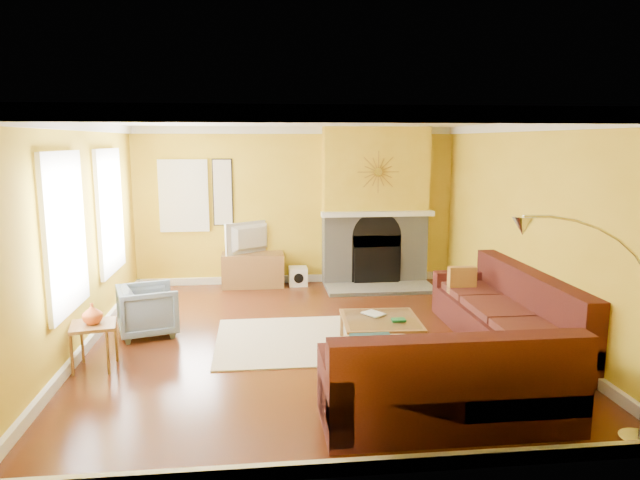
{
  "coord_description": "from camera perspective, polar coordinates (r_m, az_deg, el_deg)",
  "views": [
    {
      "loc": [
        -0.67,
        -6.82,
        2.46
      ],
      "look_at": [
        0.13,
        0.4,
        1.2
      ],
      "focal_mm": 32.0,
      "sensor_mm": 36.0,
      "label": 1
    }
  ],
  "objects": [
    {
      "name": "wall_art",
      "position": [
        9.85,
        -9.71,
        4.72
      ],
      "size": [
        0.34,
        0.04,
        1.14
      ],
      "primitive_type": "cube",
      "color": "white",
      "rests_on": "wall_back"
    },
    {
      "name": "sunburst",
      "position": [
        9.62,
        5.85,
        6.78
      ],
      "size": [
        0.7,
        0.04,
        0.7
      ],
      "primitive_type": null,
      "color": "olive",
      "rests_on": "fireplace"
    },
    {
      "name": "wall_back",
      "position": [
        9.92,
        -2.41,
        3.43
      ],
      "size": [
        5.5,
        0.02,
        2.7
      ],
      "primitive_type": "cube",
      "color": "gold",
      "rests_on": "ground"
    },
    {
      "name": "sectional_sofa",
      "position": [
        6.61,
        11.5,
        -8.05
      ],
      "size": [
        2.89,
        3.71,
        0.9
      ],
      "primitive_type": null,
      "color": "#471916",
      "rests_on": "floor"
    },
    {
      "name": "wall_left",
      "position": [
        7.22,
        -23.06,
        0.23
      ],
      "size": [
        0.02,
        6.0,
        2.7
      ],
      "primitive_type": "cube",
      "color": "gold",
      "rests_on": "ground"
    },
    {
      "name": "tv",
      "position": [
        9.71,
        -6.79,
        0.21
      ],
      "size": [
        0.84,
        0.63,
        0.54
      ],
      "primitive_type": "imported",
      "rotation": [
        0.0,
        0.0,
        3.75
      ],
      "color": "black",
      "rests_on": "media_console"
    },
    {
      "name": "mantel",
      "position": [
        9.67,
        5.79,
        2.63
      ],
      "size": [
        1.92,
        0.22,
        0.08
      ],
      "primitive_type": "cube",
      "color": "white",
      "rests_on": "fireplace"
    },
    {
      "name": "wall_right",
      "position": [
        7.72,
        20.16,
        0.99
      ],
      "size": [
        0.02,
        6.0,
        2.7
      ],
      "primitive_type": "cube",
      "color": "gold",
      "rests_on": "ground"
    },
    {
      "name": "hearth",
      "position": [
        9.61,
        6.05,
        -4.84
      ],
      "size": [
        1.8,
        0.7,
        0.06
      ],
      "primitive_type": "cube",
      "color": "gray",
      "rests_on": "floor"
    },
    {
      "name": "floor",
      "position": [
        7.29,
        -0.68,
        -9.95
      ],
      "size": [
        5.5,
        6.0,
        0.02
      ],
      "primitive_type": "cube",
      "color": "#602B14",
      "rests_on": "ground"
    },
    {
      "name": "media_console",
      "position": [
        9.82,
        -6.73,
        -2.99
      ],
      "size": [
        1.04,
        0.47,
        0.57
      ],
      "primitive_type": "cube",
      "color": "olive",
      "rests_on": "floor"
    },
    {
      "name": "wall_front",
      "position": [
        4.03,
        3.53,
        -6.16
      ],
      "size": [
        5.5,
        0.02,
        2.7
      ],
      "primitive_type": "cube",
      "color": "gold",
      "rests_on": "ground"
    },
    {
      "name": "subwoofer",
      "position": [
        9.87,
        -2.21,
        -3.63
      ],
      "size": [
        0.31,
        0.31,
        0.31
      ],
      "primitive_type": "cube",
      "color": "white",
      "rests_on": "floor"
    },
    {
      "name": "ceiling",
      "position": [
        6.86,
        -0.72,
        11.95
      ],
      "size": [
        5.5,
        6.0,
        0.02
      ],
      "primitive_type": "cube",
      "color": "white",
      "rests_on": "ground"
    },
    {
      "name": "vase",
      "position": [
        6.67,
        -21.81,
        -6.85
      ],
      "size": [
        0.26,
        0.26,
        0.23
      ],
      "primitive_type": "imported",
      "rotation": [
        0.0,
        0.0,
        -0.21
      ],
      "color": "#D8591E",
      "rests_on": "side_table"
    },
    {
      "name": "crown_molding",
      "position": [
        6.86,
        -0.72,
        11.37
      ],
      "size": [
        5.5,
        6.0,
        0.12
      ],
      "primitive_type": null,
      "color": "white",
      "rests_on": "ceiling"
    },
    {
      "name": "baseboard",
      "position": [
        7.26,
        -0.68,
        -9.43
      ],
      "size": [
        5.5,
        6.0,
        0.12
      ],
      "primitive_type": null,
      "color": "white",
      "rests_on": "floor"
    },
    {
      "name": "fireplace",
      "position": [
        9.89,
        5.51,
        3.38
      ],
      "size": [
        1.8,
        0.4,
        2.7
      ],
      "primitive_type": null,
      "color": "gray",
      "rests_on": "floor"
    },
    {
      "name": "window_back",
      "position": [
        9.9,
        -13.47,
        4.32
      ],
      "size": [
        0.82,
        0.06,
        1.22
      ],
      "primitive_type": "cube",
      "color": "white",
      "rests_on": "wall_back"
    },
    {
      "name": "book",
      "position": [
        6.99,
        4.83,
        -7.53
      ],
      "size": [
        0.31,
        0.33,
        0.03
      ],
      "primitive_type": "imported",
      "rotation": [
        0.0,
        0.0,
        0.61
      ],
      "color": "white",
      "rests_on": "coffee_table"
    },
    {
      "name": "side_table",
      "position": [
        6.78,
        -21.61,
        -9.84
      ],
      "size": [
        0.55,
        0.55,
        0.51
      ],
      "primitive_type": null,
      "rotation": [
        0.0,
        0.0,
        0.2
      ],
      "color": "olive",
      "rests_on": "floor"
    },
    {
      "name": "window_left_far",
      "position": [
        6.62,
        -24.28,
        0.65
      ],
      "size": [
        0.06,
        1.22,
        1.72
      ],
      "primitive_type": "cube",
      "color": "white",
      "rests_on": "wall_left"
    },
    {
      "name": "window_left_near",
      "position": [
        8.43,
        -20.37,
        2.71
      ],
      "size": [
        0.06,
        1.22,
        1.72
      ],
      "primitive_type": "cube",
      "color": "white",
      "rests_on": "wall_left"
    },
    {
      "name": "coffee_table",
      "position": [
        7.0,
        6.07,
        -9.21
      ],
      "size": [
        0.95,
        0.95,
        0.36
      ],
      "primitive_type": null,
      "rotation": [
        0.0,
        0.0,
        -0.05
      ],
      "color": "white",
      "rests_on": "floor"
    },
    {
      "name": "armchair",
      "position": [
        7.67,
        -16.84,
        -6.74
      ],
      "size": [
        0.88,
        0.87,
        0.65
      ],
      "primitive_type": "imported",
      "rotation": [
        0.0,
        0.0,
        1.87
      ],
      "color": "slate",
      "rests_on": "floor"
    },
    {
      "name": "arc_lamp",
      "position": [
        5.01,
        25.35,
        -8.67
      ],
      "size": [
        1.23,
        0.36,
        1.9
      ],
      "primitive_type": null,
      "color": "silver",
      "rests_on": "floor"
    },
    {
      "name": "rug",
      "position": [
        7.25,
        -0.73,
        -9.89
      ],
      "size": [
        2.4,
        1.8,
        0.02
      ],
      "primitive_type": "cube",
      "color": "beige",
      "rests_on": "floor"
    }
  ]
}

